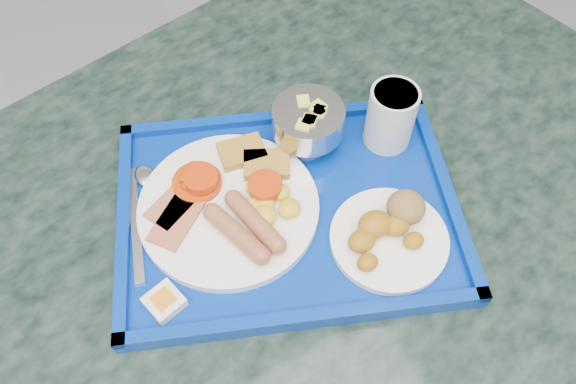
{
  "coord_description": "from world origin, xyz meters",
  "views": [
    {
      "loc": [
        0.26,
        0.42,
        1.48
      ],
      "look_at": [
        0.45,
        0.78,
        0.87
      ],
      "focal_mm": 35.0,
      "sensor_mm": 36.0,
      "label": 1
    }
  ],
  "objects_px": {
    "table": "(278,272)",
    "juice_cup": "(391,115)",
    "tray": "(288,210)",
    "main_plate": "(232,203)",
    "fruit_bowl": "(308,121)",
    "bread_plate": "(390,231)"
  },
  "relations": [
    {
      "from": "table",
      "to": "juice_cup",
      "type": "xyz_separation_m",
      "value": [
        0.2,
        0.03,
        0.28
      ]
    },
    {
      "from": "juice_cup",
      "to": "tray",
      "type": "bearing_deg",
      "value": -166.64
    },
    {
      "from": "table",
      "to": "juice_cup",
      "type": "relative_size",
      "value": 15.08
    },
    {
      "from": "main_plate",
      "to": "tray",
      "type": "bearing_deg",
      "value": -26.4
    },
    {
      "from": "tray",
      "to": "fruit_bowl",
      "type": "bearing_deg",
      "value": 49.32
    },
    {
      "from": "fruit_bowl",
      "to": "juice_cup",
      "type": "height_order",
      "value": "juice_cup"
    },
    {
      "from": "juice_cup",
      "to": "bread_plate",
      "type": "bearing_deg",
      "value": -121.23
    },
    {
      "from": "fruit_bowl",
      "to": "juice_cup",
      "type": "bearing_deg",
      "value": -23.39
    },
    {
      "from": "fruit_bowl",
      "to": "juice_cup",
      "type": "relative_size",
      "value": 1.07
    },
    {
      "from": "table",
      "to": "fruit_bowl",
      "type": "relative_size",
      "value": 14.07
    },
    {
      "from": "main_plate",
      "to": "juice_cup",
      "type": "xyz_separation_m",
      "value": [
        0.26,
        0.01,
        0.04
      ]
    },
    {
      "from": "tray",
      "to": "main_plate",
      "type": "distance_m",
      "value": 0.08
    },
    {
      "from": "table",
      "to": "bread_plate",
      "type": "relative_size",
      "value": 9.31
    },
    {
      "from": "fruit_bowl",
      "to": "bread_plate",
      "type": "bearing_deg",
      "value": -83.92
    },
    {
      "from": "tray",
      "to": "fruit_bowl",
      "type": "distance_m",
      "value": 0.13
    },
    {
      "from": "tray",
      "to": "fruit_bowl",
      "type": "height_order",
      "value": "fruit_bowl"
    },
    {
      "from": "table",
      "to": "main_plate",
      "type": "xyz_separation_m",
      "value": [
        -0.06,
        0.02,
        0.24
      ]
    },
    {
      "from": "bread_plate",
      "to": "fruit_bowl",
      "type": "height_order",
      "value": "fruit_bowl"
    },
    {
      "from": "table",
      "to": "bread_plate",
      "type": "height_order",
      "value": "bread_plate"
    },
    {
      "from": "table",
      "to": "fruit_bowl",
      "type": "xyz_separation_m",
      "value": [
        0.09,
        0.08,
        0.27
      ]
    },
    {
      "from": "bread_plate",
      "to": "main_plate",
      "type": "bearing_deg",
      "value": 141.14
    },
    {
      "from": "table",
      "to": "main_plate",
      "type": "relative_size",
      "value": 5.91
    }
  ]
}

